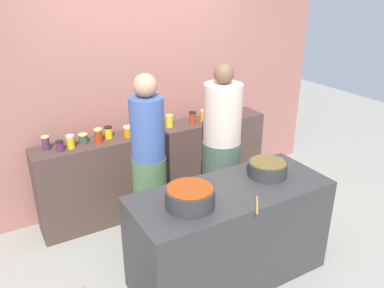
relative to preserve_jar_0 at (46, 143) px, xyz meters
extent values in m
plane|color=gray|center=(1.17, -1.15, -1.02)|extent=(12.00, 12.00, 0.00)
cube|color=#996055|center=(1.17, 0.30, 0.48)|extent=(4.80, 0.12, 3.00)
cube|color=#46332C|center=(1.17, -0.05, -0.54)|extent=(2.70, 0.36, 0.95)
cube|color=#313131|center=(1.17, -1.45, -0.57)|extent=(1.70, 0.70, 0.88)
cylinder|color=#4C2745|center=(0.00, 0.00, -0.01)|extent=(0.07, 0.07, 0.12)
cylinder|color=#D6C666|center=(0.00, 0.00, 0.06)|extent=(0.07, 0.07, 0.01)
cylinder|color=#52204F|center=(0.11, -0.10, -0.02)|extent=(0.07, 0.07, 0.09)
cylinder|color=black|center=(0.11, -0.10, 0.03)|extent=(0.08, 0.08, 0.01)
cylinder|color=gold|center=(0.21, -0.09, -0.01)|extent=(0.07, 0.07, 0.12)
cylinder|color=silver|center=(0.21, -0.09, 0.06)|extent=(0.08, 0.08, 0.02)
cylinder|color=#354B30|center=(0.36, -0.02, -0.03)|extent=(0.09, 0.09, 0.09)
cylinder|color=#D6C666|center=(0.36, -0.02, 0.02)|extent=(0.09, 0.09, 0.01)
cylinder|color=#A63010|center=(0.50, -0.08, 0.00)|extent=(0.08, 0.08, 0.13)
cylinder|color=#D6C666|center=(0.50, -0.08, 0.07)|extent=(0.08, 0.08, 0.02)
cylinder|color=gold|center=(0.62, -0.02, -0.01)|extent=(0.08, 0.08, 0.11)
cylinder|color=black|center=(0.62, -0.02, 0.05)|extent=(0.08, 0.08, 0.02)
cylinder|color=orange|center=(0.81, -0.08, -0.02)|extent=(0.09, 0.09, 0.10)
cylinder|color=silver|center=(0.81, -0.08, 0.04)|extent=(0.09, 0.09, 0.02)
cylinder|color=brown|center=(0.99, -0.05, -0.01)|extent=(0.07, 0.07, 0.12)
cylinder|color=black|center=(0.99, -0.05, 0.05)|extent=(0.08, 0.08, 0.02)
cylinder|color=gold|center=(1.32, -0.04, -0.01)|extent=(0.08, 0.08, 0.13)
cylinder|color=#D6C666|center=(1.32, -0.04, 0.06)|extent=(0.08, 0.08, 0.01)
cylinder|color=#99331A|center=(1.59, -0.08, -0.01)|extent=(0.08, 0.08, 0.13)
cylinder|color=black|center=(1.59, -0.08, 0.07)|extent=(0.08, 0.08, 0.02)
cylinder|color=gold|center=(1.74, -0.08, -0.01)|extent=(0.07, 0.07, 0.12)
cylinder|color=#D6C666|center=(1.74, -0.08, 0.06)|extent=(0.07, 0.07, 0.02)
cylinder|color=#AA271E|center=(2.25, -0.02, -0.02)|extent=(0.07, 0.07, 0.10)
cylinder|color=silver|center=(2.25, -0.02, 0.04)|extent=(0.08, 0.08, 0.01)
cylinder|color=#2D2D2D|center=(0.75, -1.50, -0.06)|extent=(0.38, 0.38, 0.15)
cylinder|color=#8E3712|center=(0.75, -1.50, 0.02)|extent=(0.35, 0.35, 0.00)
cylinder|color=#2D2D2D|center=(1.58, -1.40, -0.07)|extent=(0.34, 0.34, 0.12)
cylinder|color=brown|center=(1.58, -1.40, 0.00)|extent=(0.31, 0.31, 0.00)
cylinder|color=#9E703D|center=(1.19, -1.75, -0.12)|extent=(0.17, 0.20, 0.02)
cylinder|color=#45643E|center=(0.78, -0.67, -0.54)|extent=(0.32, 0.32, 0.95)
cylinder|color=#39528C|center=(0.78, -0.67, 0.22)|extent=(0.31, 0.31, 0.58)
sphere|color=tan|center=(0.78, -0.67, 0.62)|extent=(0.21, 0.21, 0.21)
cylinder|color=#405445|center=(1.56, -0.73, -0.53)|extent=(0.39, 0.39, 0.97)
cylinder|color=beige|center=(1.56, -0.73, 0.25)|extent=(0.38, 0.38, 0.59)
sphere|color=brown|center=(1.56, -0.73, 0.64)|extent=(0.20, 0.20, 0.20)
camera|label=1|loc=(-0.50, -3.69, 1.46)|focal=36.26mm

